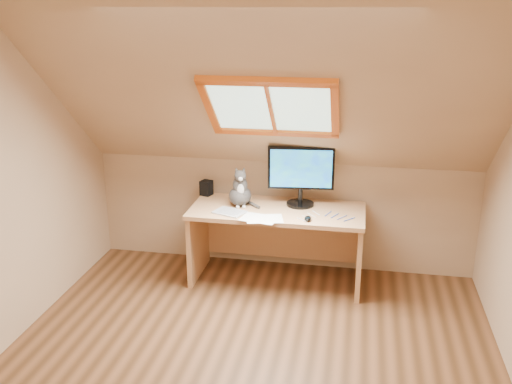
# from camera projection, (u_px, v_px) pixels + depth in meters

# --- Properties ---
(ground) EXTENTS (3.50, 3.50, 0.00)m
(ground) POSITION_uv_depth(u_px,v_px,m) (245.00, 373.00, 3.84)
(ground) COLOR brown
(ground) RESTS_ON ground
(room_shell) EXTENTS (3.52, 3.52, 2.41)m
(room_shell) POSITION_uv_depth(u_px,v_px,m) (240.00, 174.00, 3.30)
(room_shell) COLOR tan
(room_shell) RESTS_ON ground
(desk) EXTENTS (1.50, 0.66, 0.68)m
(desk) POSITION_uv_depth(u_px,v_px,m) (278.00, 229.00, 5.04)
(desk) COLOR tan
(desk) RESTS_ON ground
(monitor) EXTENTS (0.57, 0.24, 0.53)m
(monitor) POSITION_uv_depth(u_px,v_px,m) (301.00, 172.00, 4.90)
(monitor) COLOR black
(monitor) RESTS_ON desk
(cat) EXTENTS (0.25, 0.28, 0.36)m
(cat) POSITION_uv_depth(u_px,v_px,m) (240.00, 191.00, 4.97)
(cat) COLOR #443F3C
(cat) RESTS_ON desk
(desk_speaker) EXTENTS (0.12, 0.12, 0.14)m
(desk_speaker) POSITION_uv_depth(u_px,v_px,m) (206.00, 188.00, 5.25)
(desk_speaker) COLOR black
(desk_speaker) RESTS_ON desk
(graphics_tablet) EXTENTS (0.30, 0.26, 0.01)m
(graphics_tablet) POSITION_uv_depth(u_px,v_px,m) (230.00, 212.00, 4.82)
(graphics_tablet) COLOR #B2B2B7
(graphics_tablet) RESTS_ON desk
(mouse) EXTENTS (0.06, 0.10, 0.03)m
(mouse) POSITION_uv_depth(u_px,v_px,m) (308.00, 219.00, 4.65)
(mouse) COLOR black
(mouse) RESTS_ON desk
(papers) EXTENTS (0.33, 0.27, 0.00)m
(papers) POSITION_uv_depth(u_px,v_px,m) (260.00, 219.00, 4.69)
(papers) COLOR white
(papers) RESTS_ON desk
(cables) EXTENTS (0.51, 0.26, 0.01)m
(cables) POSITION_uv_depth(u_px,v_px,m) (327.00, 217.00, 4.73)
(cables) COLOR silver
(cables) RESTS_ON desk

